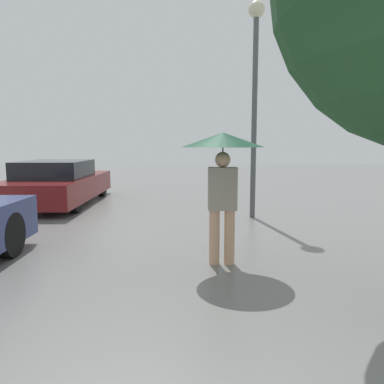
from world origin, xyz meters
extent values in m
cylinder|color=tan|center=(0.49, 4.33, 0.37)|extent=(0.14, 0.14, 0.75)
cylinder|color=tan|center=(0.70, 4.33, 0.37)|extent=(0.14, 0.14, 0.75)
cube|color=gray|center=(0.59, 4.33, 1.03)|extent=(0.37, 0.22, 0.56)
sphere|color=tan|center=(0.59, 4.33, 1.41)|extent=(0.20, 0.20, 0.20)
cylinder|color=#515456|center=(0.59, 4.33, 1.27)|extent=(0.02, 0.02, 0.60)
cone|color=#14472D|center=(0.59, 4.33, 1.67)|extent=(1.08, 1.08, 0.19)
cylinder|color=black|center=(-2.41, 4.70, 0.32)|extent=(0.18, 0.65, 0.65)
cube|color=maroon|center=(-3.36, 9.59, 0.45)|extent=(1.89, 4.53, 0.57)
cube|color=black|center=(-3.36, 9.36, 0.96)|extent=(1.60, 2.04, 0.44)
cylinder|color=black|center=(-4.21, 11.00, 0.30)|extent=(0.18, 0.60, 0.60)
cylinder|color=black|center=(-2.51, 11.00, 0.30)|extent=(0.18, 0.60, 0.60)
cylinder|color=black|center=(-4.21, 8.18, 0.30)|extent=(0.18, 0.60, 0.60)
cylinder|color=black|center=(-2.51, 8.18, 0.30)|extent=(0.18, 0.60, 0.60)
cylinder|color=#515456|center=(1.58, 7.58, 2.14)|extent=(0.11, 0.11, 4.28)
sphere|color=beige|center=(1.58, 7.58, 4.38)|extent=(0.35, 0.35, 0.35)
camera|label=1|loc=(0.12, -0.56, 1.61)|focal=35.00mm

